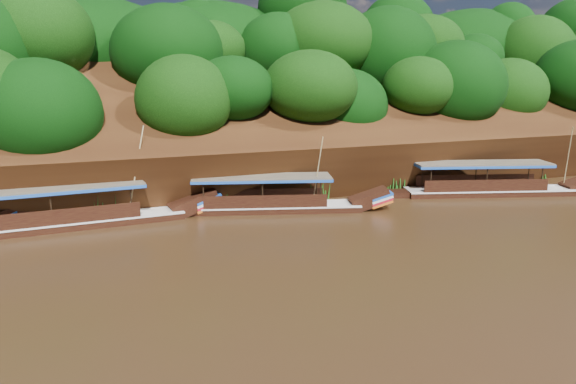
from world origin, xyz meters
The scene contains 6 objects.
ground centered at (0.00, 0.00, 0.00)m, with size 160.00×160.00×0.00m, color black.
riverbank centered at (-0.01, 22.73, 1.89)m, with size 120.00×30.06×19.40m.
boat_0 centered at (13.91, 6.51, 0.52)m, with size 14.15×5.98×5.30m.
boat_1 centered at (-2.04, 7.73, 0.50)m, with size 12.84×5.42×5.15m.
boat_2 centered at (-13.85, 8.64, 0.54)m, with size 15.25×3.03×5.95m.
reeds centered at (-3.81, 9.57, 0.86)m, with size 50.91×2.36×1.93m.
Camera 1 is at (-14.20, -24.02, 8.62)m, focal length 35.00 mm.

